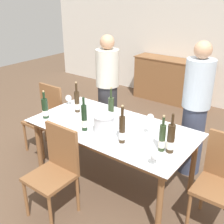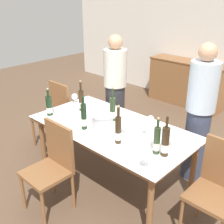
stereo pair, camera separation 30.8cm
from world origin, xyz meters
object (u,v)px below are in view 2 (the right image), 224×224
object	(u,v)px
ice_bucket	(103,123)
wine_bottle_2	(157,141)
dining_table	(112,132)
wine_bottle_5	(165,142)
sideboard_cabinet	(186,83)
chair_near_front	(52,162)
wine_bottle_4	(84,117)
person_host	(115,91)
wine_bottle_1	(81,101)
wine_glass_1	(147,126)
chair_left_end	(54,111)
wine_bottle_3	(113,110)
wine_glass_2	(145,158)
person_guest_left	(199,115)
wine_bottle_0	(118,130)
wine_glass_3	(170,139)
wine_bottle_6	(49,106)
wine_glass_5	(123,126)
wine_glass_0	(151,120)
wine_glass_4	(75,97)
chair_right_end	(218,185)

from	to	relation	value
ice_bucket	wine_bottle_2	distance (m)	0.66
dining_table	wine_bottle_5	xyz separation A→B (m)	(0.76, -0.10, 0.20)
sideboard_cabinet	chair_near_front	world-z (taller)	chair_near_front
wine_bottle_4	person_host	bearing A→B (deg)	114.76
wine_bottle_1	wine_bottle_5	xyz separation A→B (m)	(1.36, -0.17, 0.00)
wine_bottle_5	wine_bottle_4	bearing A→B (deg)	-170.95
wine_glass_1	chair_near_front	xyz separation A→B (m)	(-0.57, -0.81, -0.31)
chair_left_end	person_host	size ratio (longest dim) A/B	0.58
chair_left_end	person_host	bearing A→B (deg)	49.62
wine_bottle_3	wine_bottle_5	distance (m)	0.89
wine_glass_2	person_guest_left	distance (m)	1.17
ice_bucket	wine_bottle_2	bearing A→B (deg)	4.20
ice_bucket	wine_glass_2	size ratio (longest dim) A/B	1.65
wine_bottle_0	chair_left_end	bearing A→B (deg)	168.59
wine_bottle_0	wine_glass_3	bearing A→B (deg)	33.02
wine_bottle_0	wine_bottle_6	xyz separation A→B (m)	(-1.07, -0.07, -0.02)
sideboard_cabinet	wine_bottle_5	xyz separation A→B (m)	(1.42, -2.97, 0.43)
person_guest_left	wine_glass_5	bearing A→B (deg)	-117.59
wine_glass_0	person_guest_left	world-z (taller)	person_guest_left
wine_bottle_2	wine_glass_2	world-z (taller)	wine_bottle_2
person_host	person_guest_left	world-z (taller)	person_guest_left
chair_left_end	person_host	world-z (taller)	person_host
wine_bottle_4	wine_glass_0	xyz separation A→B (m)	(0.53, 0.50, -0.03)
ice_bucket	wine_glass_0	bearing A→B (deg)	52.88
wine_glass_0	wine_glass_1	xyz separation A→B (m)	(0.07, -0.16, -0.00)
wine_glass_5	person_guest_left	size ratio (longest dim) A/B	0.09
wine_bottle_6	chair_left_end	distance (m)	0.67
wine_bottle_4	wine_bottle_6	xyz separation A→B (m)	(-0.59, -0.04, -0.02)
ice_bucket	wine_bottle_2	xyz separation A→B (m)	(0.66, 0.05, 0.02)
wine_glass_3	wine_glass_4	distance (m)	1.57
wine_bottle_1	person_host	bearing A→B (deg)	94.69
dining_table	wine_glass_5	distance (m)	0.27
wine_bottle_1	wine_bottle_4	distance (m)	0.52
sideboard_cabinet	chair_left_end	size ratio (longest dim) A/B	1.65
wine_bottle_3	person_guest_left	distance (m)	1.00
sideboard_cabinet	wine_glass_1	world-z (taller)	wine_glass_1
wine_bottle_3	wine_glass_0	xyz separation A→B (m)	(0.45, 0.13, -0.03)
ice_bucket	chair_left_end	xyz separation A→B (m)	(-1.25, 0.26, -0.32)
wine_bottle_3	wine_glass_3	world-z (taller)	wine_bottle_3
wine_bottle_0	wine_bottle_5	world-z (taller)	wine_bottle_0
sideboard_cabinet	wine_glass_5	bearing A→B (deg)	-73.46
ice_bucket	chair_right_end	distance (m)	1.28
sideboard_cabinet	chair_right_end	bearing A→B (deg)	-55.82
ice_bucket	wine_bottle_6	xyz separation A→B (m)	(-0.80, -0.12, 0.01)
wine_bottle_6	person_host	distance (m)	1.06
wine_glass_2	wine_bottle_3	bearing A→B (deg)	149.55
wine_bottle_3	wine_bottle_5	size ratio (longest dim) A/B	1.05
wine_bottle_1	wine_bottle_3	bearing A→B (deg)	5.99
wine_glass_3	chair_right_end	distance (m)	0.58
sideboard_cabinet	wine_glass_0	size ratio (longest dim) A/B	9.89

